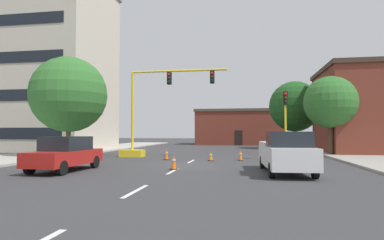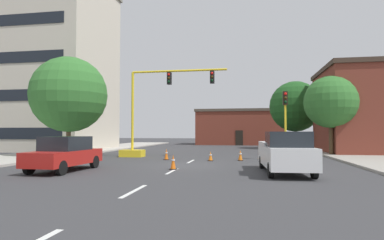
{
  "view_description": "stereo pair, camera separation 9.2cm",
  "coord_description": "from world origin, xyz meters",
  "px_view_note": "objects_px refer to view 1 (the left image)",
  "views": [
    {
      "loc": [
        3.65,
        -18.86,
        1.97
      ],
      "look_at": [
        -0.63,
        6.6,
        2.93
      ],
      "focal_mm": 30.21,
      "sensor_mm": 36.0,
      "label": 1
    },
    {
      "loc": [
        3.74,
        -18.84,
        1.97
      ],
      "look_at": [
        -0.63,
        6.6,
        2.93
      ],
      "focal_mm": 30.21,
      "sensor_mm": 36.0,
      "label": 2
    }
  ],
  "objects_px": {
    "traffic_cone_roadside_a": "(211,156)",
    "pickup_truck_white": "(286,153)",
    "traffic_cone_roadside_d": "(174,162)",
    "traffic_light_pole_right": "(285,110)",
    "traffic_cone_roadside_c": "(166,154)",
    "tree_right_mid": "(330,102)",
    "traffic_cone_roadside_b": "(241,155)",
    "tree_left_near": "(69,95)",
    "tree_right_far": "(295,106)",
    "sedan_red_mid_left": "(66,153)",
    "traffic_signal_gantry": "(145,129)"
  },
  "relations": [
    {
      "from": "tree_right_far",
      "to": "traffic_cone_roadside_a",
      "type": "relative_size",
      "value": 12.13
    },
    {
      "from": "sedan_red_mid_left",
      "to": "traffic_cone_roadside_a",
      "type": "distance_m",
      "value": 9.58
    },
    {
      "from": "tree_right_far",
      "to": "tree_right_mid",
      "type": "distance_m",
      "value": 10.63
    },
    {
      "from": "traffic_light_pole_right",
      "to": "traffic_cone_roadside_a",
      "type": "xyz_separation_m",
      "value": [
        -5.09,
        -1.18,
        -3.21
      ]
    },
    {
      "from": "sedan_red_mid_left",
      "to": "traffic_light_pole_right",
      "type": "bearing_deg",
      "value": 34.55
    },
    {
      "from": "tree_right_mid",
      "to": "traffic_cone_roadside_c",
      "type": "bearing_deg",
      "value": -154.85
    },
    {
      "from": "tree_left_near",
      "to": "tree_right_far",
      "type": "distance_m",
      "value": 24.66
    },
    {
      "from": "tree_left_near",
      "to": "traffic_cone_roadside_b",
      "type": "height_order",
      "value": "tree_left_near"
    },
    {
      "from": "traffic_cone_roadside_d",
      "to": "traffic_signal_gantry",
      "type": "bearing_deg",
      "value": 117.53
    },
    {
      "from": "traffic_light_pole_right",
      "to": "tree_right_mid",
      "type": "xyz_separation_m",
      "value": [
        4.2,
        5.02,
        0.91
      ]
    },
    {
      "from": "traffic_cone_roadside_a",
      "to": "pickup_truck_white",
      "type": "bearing_deg",
      "value": -54.24
    },
    {
      "from": "tree_left_near",
      "to": "sedan_red_mid_left",
      "type": "relative_size",
      "value": 1.74
    },
    {
      "from": "traffic_cone_roadside_a",
      "to": "traffic_cone_roadside_b",
      "type": "distance_m",
      "value": 2.07
    },
    {
      "from": "sedan_red_mid_left",
      "to": "traffic_cone_roadside_c",
      "type": "height_order",
      "value": "sedan_red_mid_left"
    },
    {
      "from": "tree_right_far",
      "to": "sedan_red_mid_left",
      "type": "xyz_separation_m",
      "value": [
        -14.58,
        -23.62,
        -4.03
      ]
    },
    {
      "from": "tree_left_near",
      "to": "traffic_cone_roadside_a",
      "type": "distance_m",
      "value": 12.4
    },
    {
      "from": "tree_left_near",
      "to": "tree_right_far",
      "type": "bearing_deg",
      "value": 38.24
    },
    {
      "from": "tree_right_mid",
      "to": "sedan_red_mid_left",
      "type": "relative_size",
      "value": 1.45
    },
    {
      "from": "traffic_signal_gantry",
      "to": "pickup_truck_white",
      "type": "distance_m",
      "value": 12.99
    },
    {
      "from": "pickup_truck_white",
      "to": "traffic_cone_roadside_b",
      "type": "relative_size",
      "value": 7.39
    },
    {
      "from": "traffic_signal_gantry",
      "to": "tree_left_near",
      "type": "xyz_separation_m",
      "value": [
        -5.92,
        -1.11,
        2.72
      ]
    },
    {
      "from": "traffic_signal_gantry",
      "to": "pickup_truck_white",
      "type": "height_order",
      "value": "traffic_signal_gantry"
    },
    {
      "from": "tree_right_far",
      "to": "tree_right_mid",
      "type": "relative_size",
      "value": 1.18
    },
    {
      "from": "traffic_light_pole_right",
      "to": "traffic_cone_roadside_a",
      "type": "distance_m",
      "value": 6.14
    },
    {
      "from": "pickup_truck_white",
      "to": "traffic_cone_roadside_d",
      "type": "distance_m",
      "value": 5.68
    },
    {
      "from": "pickup_truck_white",
      "to": "traffic_light_pole_right",
      "type": "bearing_deg",
      "value": 83.26
    },
    {
      "from": "traffic_signal_gantry",
      "to": "traffic_cone_roadside_a",
      "type": "distance_m",
      "value": 6.36
    },
    {
      "from": "traffic_cone_roadside_a",
      "to": "traffic_cone_roadside_b",
      "type": "height_order",
      "value": "traffic_cone_roadside_b"
    },
    {
      "from": "tree_right_far",
      "to": "traffic_cone_roadside_a",
      "type": "xyz_separation_m",
      "value": [
        -7.95,
        -16.73,
        -4.6
      ]
    },
    {
      "from": "sedan_red_mid_left",
      "to": "traffic_cone_roadside_d",
      "type": "xyz_separation_m",
      "value": [
        5.26,
        1.54,
        -0.5
      ]
    },
    {
      "from": "traffic_signal_gantry",
      "to": "traffic_cone_roadside_a",
      "type": "height_order",
      "value": "traffic_signal_gantry"
    },
    {
      "from": "traffic_cone_roadside_c",
      "to": "pickup_truck_white",
      "type": "bearing_deg",
      "value": -40.0
    },
    {
      "from": "traffic_cone_roadside_d",
      "to": "pickup_truck_white",
      "type": "bearing_deg",
      "value": -5.67
    },
    {
      "from": "traffic_cone_roadside_c",
      "to": "traffic_cone_roadside_d",
      "type": "distance_m",
      "value": 5.97
    },
    {
      "from": "sedan_red_mid_left",
      "to": "traffic_signal_gantry",
      "type": "bearing_deg",
      "value": 83.22
    },
    {
      "from": "traffic_light_pole_right",
      "to": "traffic_cone_roadside_b",
      "type": "distance_m",
      "value": 4.47
    },
    {
      "from": "traffic_light_pole_right",
      "to": "sedan_red_mid_left",
      "type": "xyz_separation_m",
      "value": [
        -11.72,
        -8.07,
        -2.64
      ]
    },
    {
      "from": "traffic_cone_roadside_a",
      "to": "traffic_cone_roadside_c",
      "type": "bearing_deg",
      "value": 174.01
    },
    {
      "from": "traffic_light_pole_right",
      "to": "traffic_cone_roadside_b",
      "type": "xyz_separation_m",
      "value": [
        -3.09,
        -0.66,
        -3.16
      ]
    },
    {
      "from": "traffic_signal_gantry",
      "to": "tree_right_far",
      "type": "xyz_separation_m",
      "value": [
        13.46,
        14.15,
        2.71
      ]
    },
    {
      "from": "pickup_truck_white",
      "to": "traffic_cone_roadside_c",
      "type": "height_order",
      "value": "pickup_truck_white"
    },
    {
      "from": "traffic_signal_gantry",
      "to": "traffic_cone_roadside_b",
      "type": "relative_size",
      "value": 11.31
    },
    {
      "from": "tree_right_mid",
      "to": "traffic_cone_roadside_b",
      "type": "height_order",
      "value": "tree_right_mid"
    },
    {
      "from": "tree_right_mid",
      "to": "traffic_cone_roadside_a",
      "type": "relative_size",
      "value": 10.24
    },
    {
      "from": "traffic_signal_gantry",
      "to": "traffic_light_pole_right",
      "type": "height_order",
      "value": "traffic_signal_gantry"
    },
    {
      "from": "traffic_cone_roadside_d",
      "to": "traffic_cone_roadside_a",
      "type": "bearing_deg",
      "value": 75.65
    },
    {
      "from": "traffic_cone_roadside_c",
      "to": "traffic_cone_roadside_b",
      "type": "bearing_deg",
      "value": 1.99
    },
    {
      "from": "tree_right_mid",
      "to": "traffic_cone_roadside_c",
      "type": "xyz_separation_m",
      "value": [
        -12.48,
        -5.86,
        -4.05
      ]
    },
    {
      "from": "tree_left_near",
      "to": "traffic_cone_roadside_b",
      "type": "xyz_separation_m",
      "value": [
        13.42,
        -0.95,
        -4.56
      ]
    },
    {
      "from": "pickup_truck_white",
      "to": "traffic_cone_roadside_d",
      "type": "bearing_deg",
      "value": 174.33
    }
  ]
}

